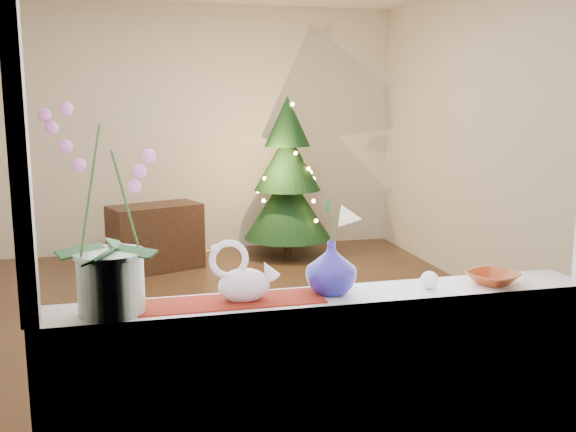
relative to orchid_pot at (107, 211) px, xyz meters
name	(u,v)px	position (x,y,z in m)	size (l,w,h in m)	color
ground	(235,320)	(0.82, 2.39, -1.29)	(5.00, 5.00, 0.00)	#3B2718
wall_back	(197,130)	(0.82, 4.89, 0.06)	(4.50, 0.10, 2.70)	beige
wall_front	(340,191)	(0.82, -0.11, 0.06)	(4.50, 0.10, 2.70)	beige
wall_right	(505,140)	(3.07, 2.39, 0.06)	(0.10, 5.00, 2.70)	beige
window_apron	(333,419)	(0.82, -0.07, -0.85)	(2.20, 0.08, 0.88)	white
windowsill	(328,300)	(0.82, 0.02, -0.39)	(2.20, 0.26, 0.04)	white
window_frame	(338,93)	(0.82, -0.08, 0.41)	(2.22, 0.06, 1.60)	white
runner	(232,301)	(0.44, 0.02, -0.37)	(0.70, 0.20, 0.01)	maroon
orchid_pot	(107,211)	(0.00, 0.00, 0.00)	(0.26, 0.26, 0.75)	beige
swan	(244,272)	(0.48, 0.02, -0.26)	(0.27, 0.12, 0.23)	silver
blue_vase	(331,264)	(0.84, 0.04, -0.25)	(0.23, 0.23, 0.24)	navy
lily	(332,211)	(0.84, 0.04, -0.04)	(0.13, 0.08, 0.18)	white
paperweight	(429,280)	(1.24, 0.00, -0.34)	(0.07, 0.07, 0.07)	white
amber_dish	(493,279)	(1.53, 0.00, -0.35)	(0.17, 0.17, 0.04)	#923315
xmas_tree	(287,177)	(1.72, 4.34, -0.44)	(0.94, 0.94, 1.72)	black
side_table	(156,237)	(0.30, 4.07, -0.97)	(0.87, 0.44, 0.66)	black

